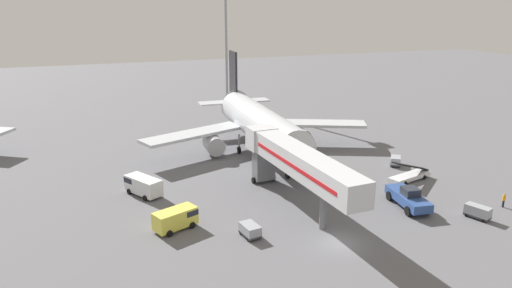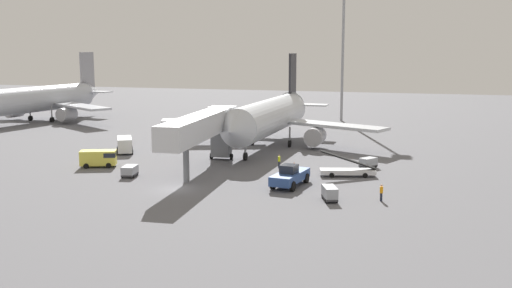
# 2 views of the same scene
# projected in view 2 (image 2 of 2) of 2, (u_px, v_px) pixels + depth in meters

# --- Properties ---
(ground_plane) EXTENTS (300.00, 300.00, 0.00)m
(ground_plane) POSITION_uv_depth(u_px,v_px,m) (174.00, 189.00, 64.21)
(ground_plane) COLOR slate
(airplane_at_gate) EXTENTS (36.49, 35.92, 14.22)m
(airplane_at_gate) POSITION_uv_depth(u_px,v_px,m) (270.00, 117.00, 91.09)
(airplane_at_gate) COLOR silver
(airplane_at_gate) RESTS_ON ground
(jet_bridge) EXTENTS (4.86, 23.06, 7.22)m
(jet_bridge) POSITION_uv_depth(u_px,v_px,m) (203.00, 127.00, 72.86)
(jet_bridge) COLOR silver
(jet_bridge) RESTS_ON ground
(pushback_tug) EXTENTS (3.36, 7.01, 2.46)m
(pushback_tug) POSITION_uv_depth(u_px,v_px,m) (290.00, 176.00, 65.48)
(pushback_tug) COLOR #2D4C8E
(pushback_tug) RESTS_ON ground
(belt_loader_truck) EXTENTS (6.79, 3.45, 3.15)m
(belt_loader_truck) POSITION_uv_depth(u_px,v_px,m) (348.00, 170.00, 70.59)
(belt_loader_truck) COLOR white
(belt_loader_truck) RESTS_ON ground
(service_van_outer_right) EXTENTS (4.29, 5.43, 2.23)m
(service_van_outer_right) POSITION_uv_depth(u_px,v_px,m) (125.00, 144.00, 86.57)
(service_van_outer_right) COLOR silver
(service_van_outer_right) RESTS_ON ground
(service_van_near_right) EXTENTS (4.89, 3.54, 2.14)m
(service_van_near_right) POSITION_uv_depth(u_px,v_px,m) (99.00, 158.00, 76.09)
(service_van_near_right) COLOR #E5DB4C
(service_van_near_right) RESTS_ON ground
(baggage_cart_near_center) EXTENTS (2.07, 2.88, 1.44)m
(baggage_cart_near_center) POSITION_uv_depth(u_px,v_px,m) (330.00, 193.00, 59.29)
(baggage_cart_near_center) COLOR #38383D
(baggage_cart_near_center) RESTS_ON ground
(baggage_cart_far_center) EXTENTS (2.33, 2.53, 1.32)m
(baggage_cart_far_center) POSITION_uv_depth(u_px,v_px,m) (368.00, 162.00, 75.46)
(baggage_cart_far_center) COLOR #38383D
(baggage_cart_far_center) RESTS_ON ground
(baggage_cart_far_left) EXTENTS (1.82, 2.54, 1.31)m
(baggage_cart_far_left) POSITION_uv_depth(u_px,v_px,m) (130.00, 171.00, 70.34)
(baggage_cart_far_left) COLOR #38383D
(baggage_cart_far_left) RESTS_ON ground
(ground_crew_worker_foreground) EXTENTS (0.45, 0.45, 1.72)m
(ground_crew_worker_foreground) POSITION_uv_depth(u_px,v_px,m) (381.00, 192.00, 59.10)
(ground_crew_worker_foreground) COLOR #1E2333
(ground_crew_worker_foreground) RESTS_ON ground
(ground_crew_worker_midground) EXTENTS (0.46, 0.46, 1.71)m
(ground_crew_worker_midground) POSITION_uv_depth(u_px,v_px,m) (279.00, 161.00, 75.60)
(ground_crew_worker_midground) COLOR #1E2333
(ground_crew_worker_midground) RESTS_ON ground
(safety_cone_alpha) EXTENTS (0.47, 0.47, 0.72)m
(safety_cone_alpha) POSITION_uv_depth(u_px,v_px,m) (294.00, 165.00, 75.96)
(safety_cone_alpha) COLOR black
(safety_cone_alpha) RESTS_ON ground
(airplane_background) EXTENTS (37.96, 39.08, 14.22)m
(airplane_background) POSITION_uv_depth(u_px,v_px,m) (38.00, 99.00, 122.12)
(airplane_background) COLOR #B7BCC6
(airplane_background) RESTS_ON ground
(apron_light_mast) EXTENTS (2.40, 2.40, 31.45)m
(apron_light_mast) POSITION_uv_depth(u_px,v_px,m) (344.00, 18.00, 121.30)
(apron_light_mast) COLOR #93969B
(apron_light_mast) RESTS_ON ground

